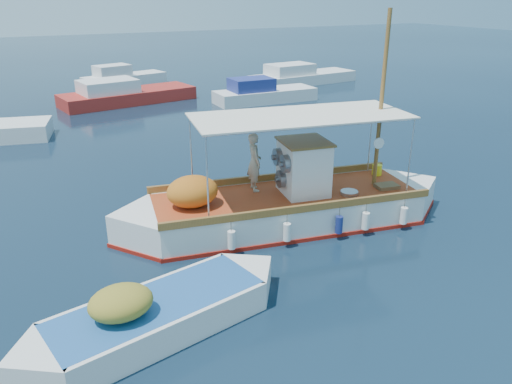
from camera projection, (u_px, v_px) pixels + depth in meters
name	position (u px, v px, depth m)	size (l,w,h in m)	color
ground	(290.00, 235.00, 14.88)	(160.00, 160.00, 0.00)	black
fishing_caique	(284.00, 206.00, 15.40)	(10.57, 4.20, 6.54)	white
dinghy	(156.00, 318.00, 10.57)	(6.14, 2.66, 1.53)	white
bg_boat_n	(124.00, 96.00, 32.20)	(8.86, 4.14, 1.80)	#AB241C
bg_boat_ne	(262.00, 94.00, 32.58)	(6.73, 2.31, 1.80)	silver
bg_boat_e	(300.00, 77.00, 39.03)	(8.97, 3.51, 1.80)	silver
bg_boat_far_n	(122.00, 79.00, 38.37)	(6.62, 3.51, 1.80)	silver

